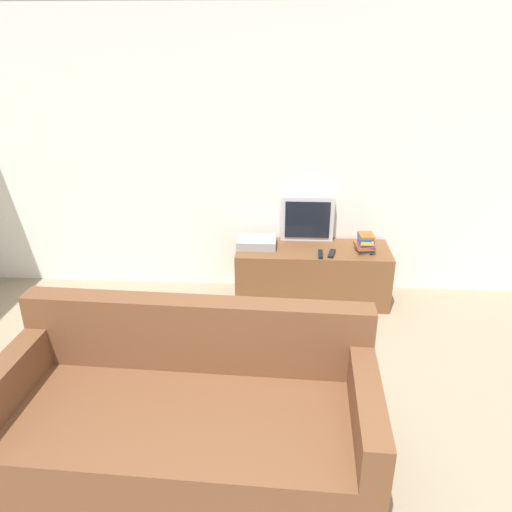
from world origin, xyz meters
name	(u,v)px	position (x,y,z in m)	size (l,w,h in m)	color
wall_back	(286,158)	(0.00, 3.03, 1.30)	(9.00, 0.06, 2.60)	white
tv_stand	(312,274)	(0.27, 2.72, 0.26)	(1.42, 0.53, 0.53)	brown
television	(307,218)	(0.21, 2.94, 0.74)	(0.50, 0.09, 0.43)	silver
couch	(187,423)	(-0.54, 0.63, 0.30)	(2.14, 1.05, 0.90)	brown
book_stack	(365,243)	(0.73, 2.66, 0.61)	(0.18, 0.21, 0.17)	#995623
remote_on_stand	(321,254)	(0.32, 2.56, 0.54)	(0.05, 0.17, 0.02)	black
remote_secondary	(332,253)	(0.43, 2.58, 0.54)	(0.09, 0.18, 0.02)	black
set_top_box	(257,242)	(-0.26, 2.74, 0.56)	(0.36, 0.28, 0.08)	#99999E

